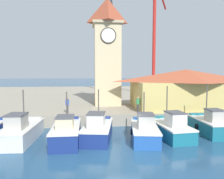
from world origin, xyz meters
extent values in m
plane|color=navy|center=(0.00, 0.00, 0.00)|extent=(300.00, 300.00, 0.00)
cube|color=#9E937F|center=(0.00, 26.34, 0.59)|extent=(120.00, 40.00, 1.17)
cube|color=silver|center=(-7.78, 2.63, 0.57)|extent=(2.35, 5.28, 1.13)
cube|color=silver|center=(-7.65, 4.97, 1.25)|extent=(1.79, 0.70, 0.24)
cube|color=silver|center=(-7.78, 2.63, 1.18)|extent=(2.41, 5.35, 0.12)
cube|color=#B2ADA3|center=(-7.83, 1.73, 1.75)|extent=(1.32, 1.62, 1.01)
cube|color=#4C4C51|center=(-7.83, 1.73, 2.29)|extent=(1.41, 1.70, 0.08)
cylinder|color=#4C4742|center=(-7.74, 3.28, 2.60)|extent=(0.10, 0.10, 2.73)
torus|color=black|center=(-8.88, 2.95, 0.57)|extent=(0.15, 0.53, 0.52)
cube|color=navy|center=(-4.27, 2.13, 0.60)|extent=(2.03, 5.16, 1.19)
cube|color=navy|center=(-4.30, 4.45, 1.31)|extent=(1.68, 0.62, 0.24)
cube|color=silver|center=(-4.27, 2.13, 1.24)|extent=(2.09, 5.22, 0.12)
cube|color=beige|center=(-4.26, 1.23, 1.71)|extent=(1.20, 1.56, 0.82)
cube|color=#4C4C51|center=(-4.26, 1.23, 2.16)|extent=(1.28, 1.64, 0.08)
cylinder|color=#4C4742|center=(-4.28, 2.77, 2.56)|extent=(0.10, 0.10, 2.52)
torus|color=black|center=(-5.34, 2.37, 0.60)|extent=(0.13, 0.52, 0.52)
cube|color=navy|center=(-1.84, 2.63, 0.55)|extent=(2.81, 5.25, 1.10)
cube|color=navy|center=(-1.49, 4.85, 1.22)|extent=(1.81, 0.87, 0.24)
cube|color=silver|center=(-1.84, 2.63, 1.15)|extent=(2.88, 5.32, 0.12)
cube|color=beige|center=(-1.98, 1.77, 1.71)|extent=(1.45, 1.67, 1.01)
cube|color=#4C4C51|center=(-1.98, 1.77, 2.26)|extent=(1.54, 1.76, 0.08)
cylinder|color=#4C4742|center=(-1.75, 3.25, 2.58)|extent=(0.10, 0.10, 2.75)
torus|color=black|center=(-2.89, 3.05, 0.55)|extent=(0.20, 0.53, 0.52)
cube|color=#2356A8|center=(1.87, 2.13, 0.52)|extent=(2.66, 5.34, 1.03)
cube|color=#2356A8|center=(2.22, 4.41, 1.15)|extent=(1.70, 0.84, 0.24)
cube|color=silver|center=(1.87, 2.13, 1.08)|extent=(2.73, 5.41, 0.12)
cube|color=#B2ADA3|center=(1.73, 1.25, 1.66)|extent=(1.36, 1.69, 1.03)
cube|color=#4C4C51|center=(1.73, 1.25, 2.22)|extent=(1.46, 1.78, 0.08)
cylinder|color=#4C4742|center=(1.96, 2.76, 2.44)|extent=(0.10, 0.10, 2.60)
torus|color=black|center=(0.88, 2.54, 0.52)|extent=(0.20, 0.53, 0.52)
cube|color=#196B7F|center=(4.17, 2.67, 0.51)|extent=(2.51, 5.27, 1.01)
cube|color=#196B7F|center=(3.94, 4.96, 1.13)|extent=(1.76, 0.77, 0.24)
cube|color=silver|center=(4.17, 2.67, 1.06)|extent=(2.58, 5.34, 0.12)
cube|color=silver|center=(4.26, 1.79, 1.64)|extent=(1.35, 1.64, 1.04)
cube|color=#4C4C51|center=(4.26, 1.79, 2.20)|extent=(1.44, 1.73, 0.08)
cylinder|color=#4C4742|center=(4.10, 3.31, 2.66)|extent=(0.10, 0.10, 3.06)
torus|color=black|center=(3.06, 2.82, 0.51)|extent=(0.17, 0.53, 0.52)
cube|color=#196B7F|center=(7.91, 3.18, 0.58)|extent=(1.99, 4.52, 1.17)
cube|color=#196B7F|center=(7.93, 5.18, 1.29)|extent=(1.67, 0.61, 0.24)
cube|color=silver|center=(7.91, 3.18, 1.22)|extent=(2.05, 4.58, 0.12)
cube|color=#B2ADA3|center=(7.91, 2.39, 1.74)|extent=(1.18, 1.36, 0.92)
cube|color=#4C4C51|center=(7.91, 2.39, 2.24)|extent=(1.26, 1.44, 0.08)
cylinder|color=#4C4742|center=(7.92, 3.74, 2.81)|extent=(0.10, 0.10, 3.07)
torus|color=black|center=(6.86, 3.41, 0.58)|extent=(0.12, 0.52, 0.52)
cube|color=beige|center=(-0.25, 13.13, 6.15)|extent=(3.18, 3.18, 9.95)
cube|color=tan|center=(-0.25, 13.13, 11.27)|extent=(3.68, 3.68, 0.30)
pyramid|color=#A3472D|center=(-0.25, 13.13, 12.95)|extent=(3.68, 3.68, 3.05)
cylinder|color=white|center=(-0.25, 11.47, 9.65)|extent=(1.75, 0.12, 1.75)
torus|color=#332D23|center=(-0.25, 11.43, 9.65)|extent=(1.87, 0.12, 1.87)
cube|color=tan|center=(8.80, 10.08, 2.70)|extent=(12.02, 6.80, 3.06)
pyramid|color=#B25133|center=(8.80, 10.08, 4.94)|extent=(12.42, 7.20, 1.42)
cube|color=#353539|center=(1.31, 28.16, 1.77)|extent=(2.00, 2.00, 1.20)
cylinder|color=#4C4C51|center=(1.31, 28.16, 11.51)|extent=(0.56, 0.56, 18.27)
cylinder|color=#4C4C51|center=(2.03, 31.20, 19.48)|extent=(1.83, 6.31, 3.47)
cube|color=#4C4C4C|center=(1.03, 26.95, 17.72)|extent=(1.00, 1.00, 1.00)
cube|color=maroon|center=(8.49, 22.35, 1.77)|extent=(2.00, 2.00, 1.20)
cylinder|color=red|center=(8.49, 22.35, 11.69)|extent=(0.56, 0.56, 18.64)
cylinder|color=#33333D|center=(-4.75, 7.53, 1.60)|extent=(0.22, 0.22, 0.85)
cube|color=#2D4CA5|center=(-4.75, 7.53, 2.30)|extent=(0.34, 0.22, 0.56)
sphere|color=#9E7051|center=(-4.75, 7.53, 2.69)|extent=(0.20, 0.20, 0.20)
cylinder|color=#33333D|center=(2.51, 7.51, 1.60)|extent=(0.22, 0.22, 0.85)
cube|color=#338C4C|center=(2.51, 7.51, 2.30)|extent=(0.34, 0.22, 0.56)
sphere|color=tan|center=(2.51, 7.51, 2.69)|extent=(0.20, 0.20, 0.20)
camera|label=1|loc=(-2.39, -14.61, 5.46)|focal=35.00mm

